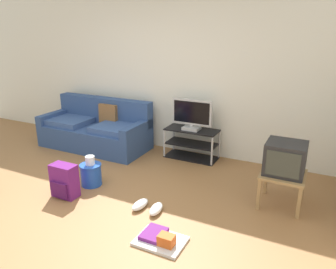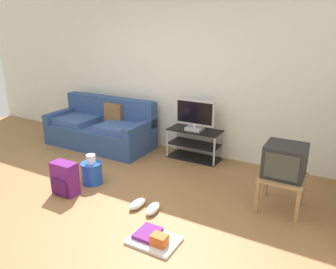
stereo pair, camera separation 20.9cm
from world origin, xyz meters
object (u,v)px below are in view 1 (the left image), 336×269
(couch, at_px, (97,130))
(tv_stand, at_px, (192,144))
(cleaning_bucket, at_px, (91,173))
(sneakers_pair, at_px, (148,207))
(flat_tv, at_px, (192,115))
(backpack, at_px, (64,181))
(side_table, at_px, (283,178))
(crt_tv, at_px, (285,158))
(floor_tray, at_px, (160,239))

(couch, xyz_separation_m, tv_stand, (1.75, 0.26, -0.07))
(cleaning_bucket, xyz_separation_m, sneakers_pair, (1.02, -0.23, -0.13))
(flat_tv, relative_size, sneakers_pair, 1.78)
(backpack, bearing_deg, side_table, 23.50)
(backpack, bearing_deg, crt_tv, 23.82)
(couch, distance_m, crt_tv, 3.38)
(flat_tv, distance_m, cleaning_bucket, 1.82)
(cleaning_bucket, bearing_deg, backpack, -103.25)
(couch, distance_m, tv_stand, 1.77)
(cleaning_bucket, distance_m, sneakers_pair, 1.06)
(backpack, relative_size, sneakers_pair, 1.17)
(backpack, height_order, cleaning_bucket, backpack)
(couch, relative_size, crt_tv, 4.30)
(tv_stand, relative_size, sneakers_pair, 2.31)
(tv_stand, xyz_separation_m, floor_tray, (0.58, -2.22, -0.21))
(couch, xyz_separation_m, flat_tv, (1.75, 0.24, 0.43))
(side_table, distance_m, backpack, 2.70)
(crt_tv, bearing_deg, tv_stand, 149.92)
(couch, height_order, backpack, couch)
(tv_stand, height_order, cleaning_bucket, tv_stand)
(flat_tv, bearing_deg, tv_stand, 90.00)
(couch, relative_size, tv_stand, 2.25)
(tv_stand, distance_m, side_table, 1.81)
(side_table, bearing_deg, cleaning_bucket, -165.87)
(tv_stand, distance_m, crt_tv, 1.83)
(couch, relative_size, floor_tray, 3.91)
(tv_stand, bearing_deg, cleaning_bucket, -119.28)
(flat_tv, bearing_deg, crt_tv, -29.46)
(couch, relative_size, backpack, 4.46)
(sneakers_pair, height_order, floor_tray, floor_tray)
(crt_tv, relative_size, backpack, 1.04)
(tv_stand, height_order, sneakers_pair, tv_stand)
(tv_stand, distance_m, flat_tv, 0.49)
(couch, relative_size, side_table, 3.82)
(tv_stand, bearing_deg, crt_tv, -30.08)
(flat_tv, height_order, floor_tray, flat_tv)
(backpack, xyz_separation_m, floor_tray, (1.53, -0.30, -0.17))
(flat_tv, bearing_deg, sneakers_pair, -84.38)
(backpack, distance_m, cleaning_bucket, 0.42)
(cleaning_bucket, relative_size, floor_tray, 0.85)
(flat_tv, xyz_separation_m, sneakers_pair, (0.17, -1.73, -0.69))
(sneakers_pair, bearing_deg, crt_tv, 31.47)
(flat_tv, relative_size, backpack, 1.52)
(side_table, height_order, backpack, backpack)
(backpack, bearing_deg, floor_tray, -9.39)
(tv_stand, bearing_deg, flat_tv, -90.00)
(side_table, bearing_deg, flat_tv, 150.09)
(floor_tray, bearing_deg, side_table, 53.28)
(floor_tray, bearing_deg, sneakers_pair, 131.00)
(sneakers_pair, relative_size, floor_tray, 0.75)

